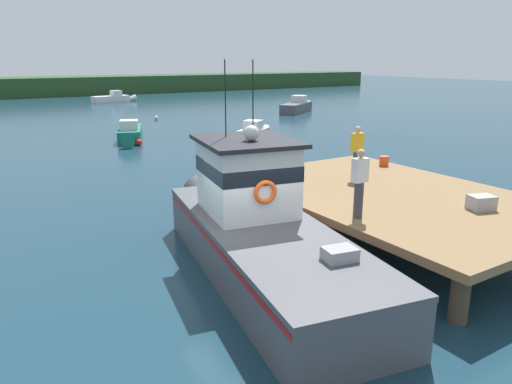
{
  "coord_description": "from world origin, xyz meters",
  "views": [
    {
      "loc": [
        -5.4,
        -8.96,
        4.82
      ],
      "look_at": [
        1.2,
        1.46,
        1.4
      ],
      "focal_mm": 33.88,
      "sensor_mm": 36.0,
      "label": 1
    }
  ],
  "objects_px": {
    "crate_stack_mid_dock": "(481,203)",
    "crate_stack_near_edge": "(278,176)",
    "moored_boat_near_channel": "(114,98)",
    "moored_boat_far_left": "(130,133)",
    "mooring_buoy_spare_mooring": "(139,142)",
    "mooring_buoy_channel_marker": "(156,118)",
    "moored_boat_outer_mooring": "(298,106)",
    "deckhand_by_the_boat": "(359,182)",
    "bait_bucket": "(384,161)",
    "main_fishing_boat": "(257,228)",
    "moored_boat_off_the_point": "(251,134)",
    "deckhand_further_back": "(357,151)"
  },
  "relations": [
    {
      "from": "crate_stack_mid_dock",
      "to": "crate_stack_near_edge",
      "type": "bearing_deg",
      "value": 118.43
    },
    {
      "from": "moored_boat_near_channel",
      "to": "moored_boat_far_left",
      "type": "bearing_deg",
      "value": -104.5
    },
    {
      "from": "mooring_buoy_spare_mooring",
      "to": "mooring_buoy_channel_marker",
      "type": "relative_size",
      "value": 1.15
    },
    {
      "from": "mooring_buoy_channel_marker",
      "to": "moored_boat_outer_mooring",
      "type": "bearing_deg",
      "value": -6.43
    },
    {
      "from": "moored_boat_outer_mooring",
      "to": "moored_boat_far_left",
      "type": "relative_size",
      "value": 1.09
    },
    {
      "from": "moored_boat_near_channel",
      "to": "mooring_buoy_spare_mooring",
      "type": "relative_size",
      "value": 13.63
    },
    {
      "from": "deckhand_by_the_boat",
      "to": "mooring_buoy_spare_mooring",
      "type": "bearing_deg",
      "value": 86.55
    },
    {
      "from": "mooring_buoy_spare_mooring",
      "to": "mooring_buoy_channel_marker",
      "type": "xyz_separation_m",
      "value": [
        5.23,
        10.91,
        -0.02
      ]
    },
    {
      "from": "crate_stack_mid_dock",
      "to": "bait_bucket",
      "type": "height_order",
      "value": "crate_stack_mid_dock"
    },
    {
      "from": "moored_boat_near_channel",
      "to": "moored_boat_outer_mooring",
      "type": "relative_size",
      "value": 0.94
    },
    {
      "from": "main_fishing_boat",
      "to": "moored_boat_far_left",
      "type": "height_order",
      "value": "main_fishing_boat"
    },
    {
      "from": "mooring_buoy_channel_marker",
      "to": "moored_boat_off_the_point",
      "type": "bearing_deg",
      "value": -85.86
    },
    {
      "from": "main_fishing_boat",
      "to": "mooring_buoy_channel_marker",
      "type": "relative_size",
      "value": 29.9
    },
    {
      "from": "bait_bucket",
      "to": "moored_boat_off_the_point",
      "type": "height_order",
      "value": "bait_bucket"
    },
    {
      "from": "mooring_buoy_channel_marker",
      "to": "bait_bucket",
      "type": "bearing_deg",
      "value": -93.5
    },
    {
      "from": "deckhand_further_back",
      "to": "mooring_buoy_channel_marker",
      "type": "distance_m",
      "value": 27.17
    },
    {
      "from": "deckhand_further_back",
      "to": "moored_boat_outer_mooring",
      "type": "relative_size",
      "value": 0.29
    },
    {
      "from": "main_fishing_boat",
      "to": "bait_bucket",
      "type": "relative_size",
      "value": 29.32
    },
    {
      "from": "crate_stack_mid_dock",
      "to": "deckhand_further_back",
      "type": "height_order",
      "value": "deckhand_further_back"
    },
    {
      "from": "crate_stack_near_edge",
      "to": "deckhand_by_the_boat",
      "type": "height_order",
      "value": "deckhand_by_the_boat"
    },
    {
      "from": "deckhand_further_back",
      "to": "moored_boat_off_the_point",
      "type": "distance_m",
      "value": 14.59
    },
    {
      "from": "crate_stack_near_edge",
      "to": "bait_bucket",
      "type": "height_order",
      "value": "crate_stack_near_edge"
    },
    {
      "from": "bait_bucket",
      "to": "crate_stack_mid_dock",
      "type": "bearing_deg",
      "value": -109.88
    },
    {
      "from": "main_fishing_boat",
      "to": "deckhand_further_back",
      "type": "relative_size",
      "value": 6.12
    },
    {
      "from": "main_fishing_boat",
      "to": "crate_stack_near_edge",
      "type": "distance_m",
      "value": 3.63
    },
    {
      "from": "deckhand_further_back",
      "to": "mooring_buoy_channel_marker",
      "type": "xyz_separation_m",
      "value": [
        3.72,
        26.84,
        -1.89
      ]
    },
    {
      "from": "mooring_buoy_channel_marker",
      "to": "deckhand_by_the_boat",
      "type": "bearing_deg",
      "value": -102.1
    },
    {
      "from": "moored_boat_outer_mooring",
      "to": "moored_boat_off_the_point",
      "type": "height_order",
      "value": "moored_boat_outer_mooring"
    },
    {
      "from": "bait_bucket",
      "to": "moored_boat_outer_mooring",
      "type": "bearing_deg",
      "value": 58.85
    },
    {
      "from": "main_fishing_boat",
      "to": "moored_boat_far_left",
      "type": "bearing_deg",
      "value": 80.22
    },
    {
      "from": "moored_boat_off_the_point",
      "to": "moored_boat_far_left",
      "type": "bearing_deg",
      "value": 145.78
    },
    {
      "from": "crate_stack_mid_dock",
      "to": "mooring_buoy_spare_mooring",
      "type": "distance_m",
      "value": 20.11
    },
    {
      "from": "moored_boat_far_left",
      "to": "crate_stack_mid_dock",
      "type": "bearing_deg",
      "value": -85.41
    },
    {
      "from": "mooring_buoy_channel_marker",
      "to": "crate_stack_near_edge",
      "type": "bearing_deg",
      "value": -103.12
    },
    {
      "from": "crate_stack_mid_dock",
      "to": "bait_bucket",
      "type": "xyz_separation_m",
      "value": [
        1.76,
        4.87,
        -0.01
      ]
    },
    {
      "from": "bait_bucket",
      "to": "deckhand_by_the_boat",
      "type": "relative_size",
      "value": 0.21
    },
    {
      "from": "crate_stack_near_edge",
      "to": "moored_boat_near_channel",
      "type": "bearing_deg",
      "value": 79.79
    },
    {
      "from": "crate_stack_near_edge",
      "to": "moored_boat_off_the_point",
      "type": "bearing_deg",
      "value": 61.37
    },
    {
      "from": "mooring_buoy_spare_mooring",
      "to": "moored_boat_near_channel",
      "type": "bearing_deg",
      "value": 76.19
    },
    {
      "from": "moored_boat_near_channel",
      "to": "moored_boat_off_the_point",
      "type": "bearing_deg",
      "value": -91.67
    },
    {
      "from": "deckhand_further_back",
      "to": "moored_boat_outer_mooring",
      "type": "bearing_deg",
      "value": 56.24
    },
    {
      "from": "moored_boat_near_channel",
      "to": "crate_stack_near_edge",
      "type": "bearing_deg",
      "value": -100.21
    },
    {
      "from": "moored_boat_near_channel",
      "to": "moored_boat_far_left",
      "type": "distance_m",
      "value": 27.81
    },
    {
      "from": "crate_stack_near_edge",
      "to": "mooring_buoy_spare_mooring",
      "type": "relative_size",
      "value": 1.57
    },
    {
      "from": "mooring_buoy_spare_mooring",
      "to": "moored_boat_far_left",
      "type": "bearing_deg",
      "value": 86.23
    },
    {
      "from": "crate_stack_mid_dock",
      "to": "mooring_buoy_spare_mooring",
      "type": "bearing_deg",
      "value": 95.38
    },
    {
      "from": "crate_stack_near_edge",
      "to": "deckhand_further_back",
      "type": "xyz_separation_m",
      "value": [
        2.33,
        -0.92,
        0.69
      ]
    },
    {
      "from": "deckhand_further_back",
      "to": "moored_boat_near_channel",
      "type": "relative_size",
      "value": 0.31
    },
    {
      "from": "deckhand_by_the_boat",
      "to": "moored_boat_outer_mooring",
      "type": "bearing_deg",
      "value": 55.2
    },
    {
      "from": "moored_boat_outer_mooring",
      "to": "main_fishing_boat",
      "type": "bearing_deg",
      "value": -128.71
    }
  ]
}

